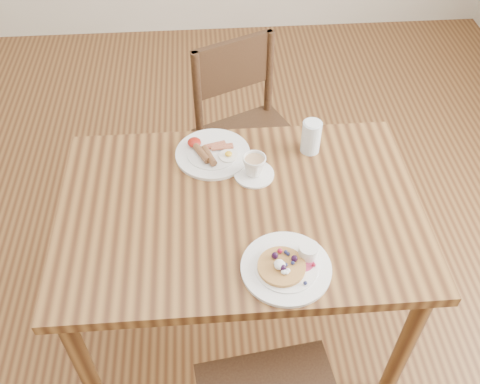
{
  "coord_description": "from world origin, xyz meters",
  "views": [
    {
      "loc": [
        -0.09,
        -1.18,
        2.05
      ],
      "look_at": [
        0.0,
        0.0,
        0.82
      ],
      "focal_mm": 40.0,
      "sensor_mm": 36.0,
      "label": 1
    }
  ],
  "objects_px": {
    "pancake_plate": "(288,266)",
    "water_glass": "(311,137)",
    "chair_far": "(247,131)",
    "breakfast_plate": "(212,153)",
    "teacup_saucer": "(254,167)",
    "dining_table": "(240,226)"
  },
  "relations": [
    {
      "from": "chair_far",
      "to": "breakfast_plate",
      "type": "relative_size",
      "value": 3.26
    },
    {
      "from": "chair_far",
      "to": "water_glass",
      "type": "bearing_deg",
      "value": 89.45
    },
    {
      "from": "dining_table",
      "to": "pancake_plate",
      "type": "distance_m",
      "value": 0.31
    },
    {
      "from": "breakfast_plate",
      "to": "chair_far",
      "type": "bearing_deg",
      "value": 68.79
    },
    {
      "from": "chair_far",
      "to": "dining_table",
      "type": "bearing_deg",
      "value": 58.97
    },
    {
      "from": "teacup_saucer",
      "to": "water_glass",
      "type": "height_order",
      "value": "water_glass"
    },
    {
      "from": "chair_far",
      "to": "teacup_saucer",
      "type": "bearing_deg",
      "value": 63.31
    },
    {
      "from": "dining_table",
      "to": "teacup_saucer",
      "type": "distance_m",
      "value": 0.21
    },
    {
      "from": "chair_far",
      "to": "teacup_saucer",
      "type": "xyz_separation_m",
      "value": [
        -0.03,
        -0.55,
        0.29
      ]
    },
    {
      "from": "teacup_saucer",
      "to": "dining_table",
      "type": "bearing_deg",
      "value": -112.46
    },
    {
      "from": "breakfast_plate",
      "to": "teacup_saucer",
      "type": "bearing_deg",
      "value": -38.54
    },
    {
      "from": "chair_far",
      "to": "pancake_plate",
      "type": "bearing_deg",
      "value": 68.17
    },
    {
      "from": "pancake_plate",
      "to": "teacup_saucer",
      "type": "relative_size",
      "value": 1.93
    },
    {
      "from": "chair_far",
      "to": "teacup_saucer",
      "type": "relative_size",
      "value": 6.29
    },
    {
      "from": "dining_table",
      "to": "water_glass",
      "type": "xyz_separation_m",
      "value": [
        0.27,
        0.26,
        0.16
      ]
    },
    {
      "from": "chair_far",
      "to": "water_glass",
      "type": "distance_m",
      "value": 0.57
    },
    {
      "from": "pancake_plate",
      "to": "water_glass",
      "type": "distance_m",
      "value": 0.54
    },
    {
      "from": "pancake_plate",
      "to": "water_glass",
      "type": "relative_size",
      "value": 2.17
    },
    {
      "from": "dining_table",
      "to": "breakfast_plate",
      "type": "bearing_deg",
      "value": 107.71
    },
    {
      "from": "chair_far",
      "to": "pancake_plate",
      "type": "relative_size",
      "value": 3.26
    },
    {
      "from": "pancake_plate",
      "to": "breakfast_plate",
      "type": "relative_size",
      "value": 1.0
    },
    {
      "from": "chair_far",
      "to": "teacup_saucer",
      "type": "distance_m",
      "value": 0.62
    }
  ]
}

